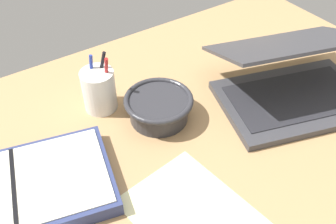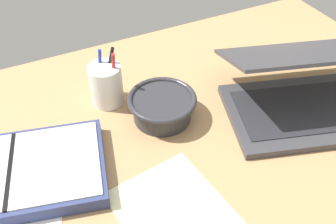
# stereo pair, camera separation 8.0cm
# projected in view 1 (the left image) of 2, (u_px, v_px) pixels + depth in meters

# --- Properties ---
(desk_top) EXTENTS (1.40, 1.00, 0.02)m
(desk_top) POSITION_uv_depth(u_px,v_px,m) (195.00, 154.00, 0.82)
(desk_top) COLOR tan
(desk_top) RESTS_ON ground
(laptop) EXTENTS (0.43, 0.39, 0.18)m
(laptop) POSITION_uv_depth(u_px,v_px,m) (292.00, 80.00, 0.91)
(laptop) COLOR #38383D
(laptop) RESTS_ON desk_top
(bowl) EXTENTS (0.16, 0.16, 0.06)m
(bowl) POSITION_uv_depth(u_px,v_px,m) (159.00, 107.00, 0.87)
(bowl) COLOR #2D2D33
(bowl) RESTS_ON desk_top
(pen_cup) EXTENTS (0.08, 0.08, 0.15)m
(pen_cup) POSITION_uv_depth(u_px,v_px,m) (99.00, 90.00, 0.88)
(pen_cup) COLOR white
(pen_cup) RESTS_ON desk_top
(planner) EXTENTS (0.41, 0.29, 0.04)m
(planner) POSITION_uv_depth(u_px,v_px,m) (16.00, 192.00, 0.71)
(planner) COLOR navy
(planner) RESTS_ON desk_top
(paper_sheet_front) EXTENTS (0.23, 0.32, 0.00)m
(paper_sheet_front) POSITION_uv_depth(u_px,v_px,m) (202.00, 223.00, 0.68)
(paper_sheet_front) COLOR #F4EFB2
(paper_sheet_front) RESTS_ON desk_top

